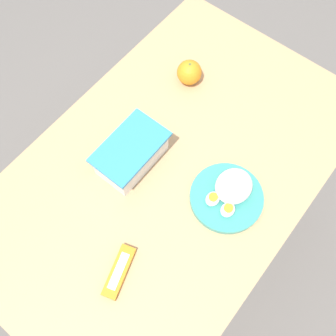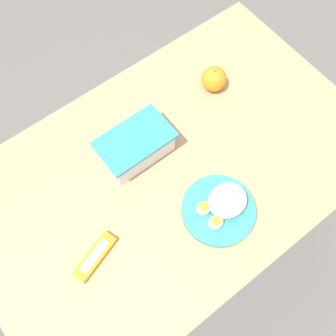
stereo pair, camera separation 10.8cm
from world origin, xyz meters
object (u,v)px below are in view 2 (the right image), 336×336
food_container (136,147)px  candy_bar (95,257)px  orange_fruit (214,79)px  rice_plate (221,207)px

food_container → candy_bar: food_container is taller
food_container → orange_fruit: bearing=8.1°
orange_fruit → candy_bar: (-0.58, -0.22, -0.03)m
orange_fruit → candy_bar: orange_fruit is taller
rice_plate → candy_bar: rice_plate is taller
food_container → orange_fruit: food_container is taller
candy_bar → food_container: bearing=34.6°
food_container → rice_plate: (0.08, -0.28, -0.02)m
food_container → rice_plate: size_ratio=1.03×
orange_fruit → rice_plate: orange_fruit is taller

